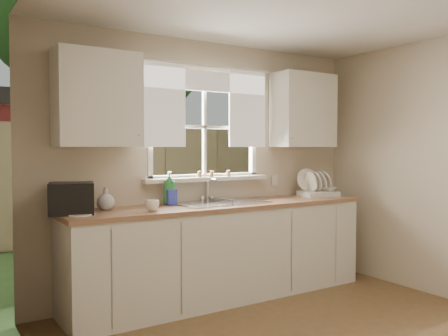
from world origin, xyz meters
TOP-DOWN VIEW (x-y plane):
  - room_walls at (0.00, -0.07)m, footprint 3.62×4.02m
  - window at (0.00, 2.00)m, footprint 1.38×0.16m
  - curtains at (0.00, 1.95)m, footprint 1.50×0.03m
  - base_cabinets at (0.00, 1.68)m, footprint 3.00×0.62m
  - countertop at (0.00, 1.68)m, footprint 3.04×0.65m
  - upper_cabinet_left at (-1.15, 1.82)m, footprint 0.70×0.33m
  - upper_cabinet_right at (1.15, 1.82)m, footprint 0.70×0.33m
  - wall_outlet at (0.88, 1.99)m, footprint 0.08×0.01m
  - sill_jars at (0.06, 1.94)m, footprint 0.38×0.04m
  - backyard at (0.58, 8.42)m, footprint 20.00×10.00m
  - sink at (0.00, 1.71)m, footprint 0.88×0.52m
  - dish_rack at (1.26, 1.71)m, footprint 0.43×0.36m
  - bowl at (1.37, 1.67)m, footprint 0.24×0.24m
  - soap_bottle_a at (-0.46, 1.88)m, footprint 0.14×0.15m
  - soap_bottle_b at (-0.46, 1.85)m, footprint 0.10×0.10m
  - soap_bottle_c at (-1.09, 1.83)m, footprint 0.17×0.17m
  - saucer at (-1.37, 1.61)m, footprint 0.19×0.19m
  - cup at (-0.78, 1.55)m, footprint 0.16×0.16m
  - black_appliance at (-1.40, 1.74)m, footprint 0.41×0.38m

SIDE VIEW (x-z plane):
  - base_cabinets at x=0.00m, z-range 0.00..0.87m
  - sink at x=0.00m, z-range 0.64..1.04m
  - countertop at x=0.00m, z-range 0.87..0.91m
  - saucer at x=-1.37m, z-range 0.91..0.92m
  - cup at x=-0.78m, z-range 0.91..1.00m
  - bowl at x=1.37m, z-range 0.96..1.01m
  - dish_rack at x=1.26m, z-range 0.84..1.14m
  - soap_bottle_c at x=-1.09m, z-range 0.91..1.10m
  - soap_bottle_b at x=-0.46m, z-range 0.91..1.12m
  - black_appliance at x=-1.40m, z-range 0.91..1.16m
  - soap_bottle_a at x=-0.46m, z-range 0.91..1.22m
  - wall_outlet at x=0.88m, z-range 1.02..1.14m
  - sill_jars at x=0.06m, z-range 1.15..1.21m
  - room_walls at x=0.00m, z-range -0.01..2.49m
  - window at x=0.00m, z-range 0.95..2.02m
  - upper_cabinet_left at x=-1.15m, z-range 1.45..2.25m
  - upper_cabinet_right at x=1.15m, z-range 1.45..2.25m
  - curtains at x=0.00m, z-range 1.53..2.34m
  - backyard at x=0.58m, z-range 0.40..6.53m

